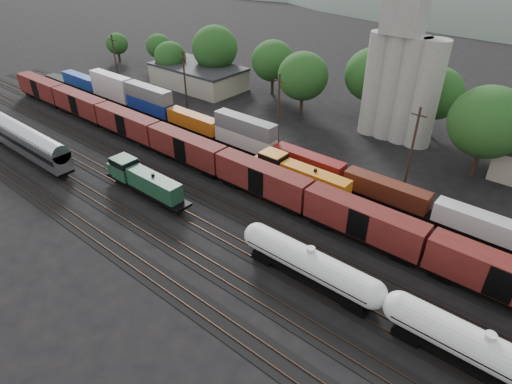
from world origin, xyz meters
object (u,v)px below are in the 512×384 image
Objects in this scene: tank_car_a at (310,264)px; grain_silo at (402,77)px; green_locomotive at (142,179)px; passenger_coach at (24,139)px; orange_locomotive at (297,175)px.

grain_silo is at bearing 102.85° from tank_car_a.
green_locomotive is at bearing 180.00° from tank_car_a.
passenger_coach is (-24.02, -5.00, 0.96)m from green_locomotive.
green_locomotive is 0.55× the size of grain_silo.
green_locomotive is at bearing -137.27° from orange_locomotive.
grain_silo reaches higher than tank_car_a.
tank_car_a is 0.71× the size of passenger_coach.
green_locomotive is 22.10m from orange_locomotive.
tank_car_a is at bearing -51.08° from orange_locomotive.
grain_silo reaches higher than green_locomotive.
tank_car_a is 0.99× the size of orange_locomotive.
tank_car_a is (28.35, -0.00, 0.28)m from green_locomotive.
orange_locomotive is at bearing 128.92° from tank_car_a.
grain_silo is (43.01, 46.00, 7.89)m from passenger_coach.
passenger_coach is at bearing -168.24° from green_locomotive.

